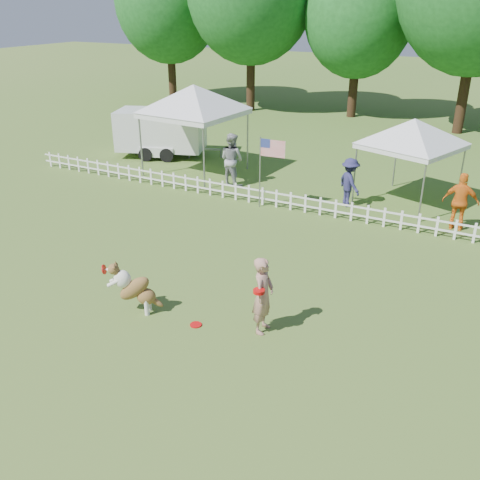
{
  "coord_description": "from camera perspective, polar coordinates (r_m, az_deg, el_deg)",
  "views": [
    {
      "loc": [
        5.81,
        -7.99,
        6.2
      ],
      "look_at": [
        0.55,
        2.0,
        1.1
      ],
      "focal_mm": 40.0,
      "sensor_mm": 36.0,
      "label": 1
    }
  ],
  "objects": [
    {
      "name": "spectator_c",
      "position": [
        16.72,
        22.46,
        3.78
      ],
      "size": [
        1.01,
        0.43,
        1.72
      ],
      "primitive_type": "imported",
      "rotation": [
        0.0,
        0.0,
        3.15
      ],
      "color": "orange",
      "rests_on": "ground"
    },
    {
      "name": "handler",
      "position": [
        10.7,
        2.49,
        -5.91
      ],
      "size": [
        0.45,
        0.63,
        1.64
      ],
      "primitive_type": "imported",
      "rotation": [
        0.0,
        0.0,
        1.66
      ],
      "color": "tan",
      "rests_on": "ground"
    },
    {
      "name": "tree_center_left",
      "position": [
        31.77,
        12.53,
        21.45
      ],
      "size": [
        6.0,
        6.0,
        9.8
      ],
      "primitive_type": null,
      "color": "#164F1A",
      "rests_on": "ground"
    },
    {
      "name": "canopy_tent_right",
      "position": [
        18.29,
        17.6,
        7.85
      ],
      "size": [
        3.37,
        3.37,
        2.73
      ],
      "primitive_type": null,
      "rotation": [
        0.0,
        0.0,
        -0.33
      ],
      "color": "silver",
      "rests_on": "ground"
    },
    {
      "name": "tree_left",
      "position": [
        33.0,
        1.21,
        23.96
      ],
      "size": [
        7.4,
        7.4,
        12.0
      ],
      "primitive_type": null,
      "color": "#164F1A",
      "rests_on": "ground"
    },
    {
      "name": "spectator_a",
      "position": [
        19.38,
        -0.9,
        8.59
      ],
      "size": [
        1.05,
        0.9,
        1.9
      ],
      "primitive_type": "imported",
      "rotation": [
        0.0,
        0.0,
        2.93
      ],
      "color": "#97979C",
      "rests_on": "ground"
    },
    {
      "name": "ground",
      "position": [
        11.67,
        -7.04,
        -8.01
      ],
      "size": [
        120.0,
        120.0,
        0.0
      ],
      "primitive_type": "plane",
      "color": "#3B6620",
      "rests_on": "ground"
    },
    {
      "name": "cargo_trailer",
      "position": [
        23.46,
        -8.41,
        11.24
      ],
      "size": [
        4.93,
        3.42,
        1.99
      ],
      "primitive_type": null,
      "rotation": [
        0.0,
        0.0,
        0.35
      ],
      "color": "silver",
      "rests_on": "ground"
    },
    {
      "name": "frisbee_on_turf",
      "position": [
        11.3,
        -4.73,
        -9.0
      ],
      "size": [
        0.29,
        0.29,
        0.02
      ],
      "primitive_type": "cylinder",
      "rotation": [
        0.0,
        0.0,
        0.18
      ],
      "color": "#BF0B0B",
      "rests_on": "ground"
    },
    {
      "name": "spectator_b",
      "position": [
        17.7,
        11.61,
        6.03
      ],
      "size": [
        1.16,
        1.13,
        1.6
      ],
      "primitive_type": "imported",
      "rotation": [
        0.0,
        0.0,
        2.4
      ],
      "color": "#25244D",
      "rests_on": "ground"
    },
    {
      "name": "dog",
      "position": [
        11.64,
        -11.1,
        -5.09
      ],
      "size": [
        1.18,
        0.79,
        1.16
      ],
      "primitive_type": null,
      "rotation": [
        0.0,
        0.0,
        0.41
      ],
      "color": "brown",
      "rests_on": "ground"
    },
    {
      "name": "flag_pole",
      "position": [
        17.17,
        2.13,
        7.2
      ],
      "size": [
        0.89,
        0.13,
        2.31
      ],
      "primitive_type": null,
      "rotation": [
        0.0,
        0.0,
        0.05
      ],
      "color": "gray",
      "rests_on": "ground"
    },
    {
      "name": "tree_far_left",
      "position": [
        36.51,
        -7.59,
        23.03
      ],
      "size": [
        6.6,
        6.6,
        11.0
      ],
      "primitive_type": null,
      "color": "#164F1A",
      "rests_on": "ground"
    },
    {
      "name": "canopy_tent_left",
      "position": [
        20.78,
        -4.83,
        11.54
      ],
      "size": [
        3.41,
        3.41,
        3.27
      ],
      "primitive_type": null,
      "rotation": [
        0.0,
        0.0,
        -0.08
      ],
      "color": "silver",
      "rests_on": "ground"
    },
    {
      "name": "picket_fence",
      "position": [
        17.13,
        6.2,
        4.01
      ],
      "size": [
        22.0,
        0.08,
        0.6
      ],
      "primitive_type": null,
      "color": "white",
      "rests_on": "ground"
    }
  ]
}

